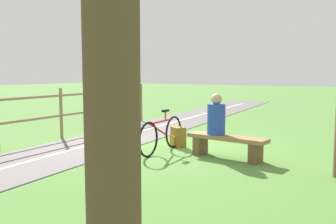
# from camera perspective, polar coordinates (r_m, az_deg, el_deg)

# --- Properties ---
(ground_plane) EXTENTS (80.00, 80.00, 0.00)m
(ground_plane) POSITION_cam_1_polar(r_m,az_deg,el_deg) (8.88, 0.04, -4.99)
(ground_plane) COLOR #548438
(bench) EXTENTS (1.68, 0.57, 0.45)m
(bench) POSITION_cam_1_polar(r_m,az_deg,el_deg) (7.56, 8.85, -4.62)
(bench) COLOR #937047
(bench) RESTS_ON ground_plane
(person_seated) EXTENTS (0.40, 0.40, 0.82)m
(person_seated) POSITION_cam_1_polar(r_m,az_deg,el_deg) (7.61, 7.30, -0.75)
(person_seated) COLOR #2847B7
(person_seated) RESTS_ON bench
(bicycle) EXTENTS (0.15, 1.82, 0.90)m
(bicycle) POSITION_cam_1_polar(r_m,az_deg,el_deg) (8.01, -0.95, -3.43)
(bicycle) COLOR black
(bicycle) RESTS_ON ground_plane
(backpack) EXTENTS (0.41, 0.39, 0.46)m
(backpack) POSITION_cam_1_polar(r_m,az_deg,el_deg) (8.64, 1.52, -3.80)
(backpack) COLOR olive
(backpack) RESTS_ON ground_plane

